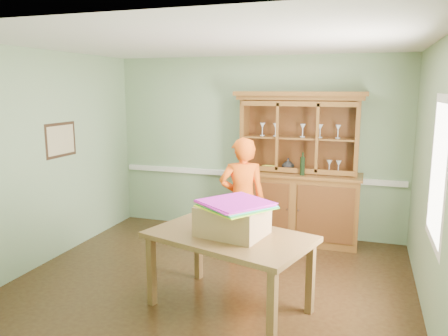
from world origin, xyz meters
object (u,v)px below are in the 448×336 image
(china_hutch, at_px, (297,189))
(cardboard_box, at_px, (232,220))
(person, at_px, (242,200))
(dining_table, at_px, (229,243))

(china_hutch, distance_m, cardboard_box, 2.29)
(china_hutch, height_order, person, china_hutch)
(cardboard_box, xyz_separation_m, person, (-0.25, 1.25, -0.13))
(dining_table, distance_m, person, 1.29)
(cardboard_box, bearing_deg, dining_table, -158.97)
(dining_table, bearing_deg, china_hutch, 98.99)
(person, bearing_deg, cardboard_box, 80.30)
(cardboard_box, bearing_deg, china_hutch, 82.80)
(china_hutch, xyz_separation_m, cardboard_box, (-0.29, -2.26, 0.17))
(cardboard_box, height_order, person, person)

